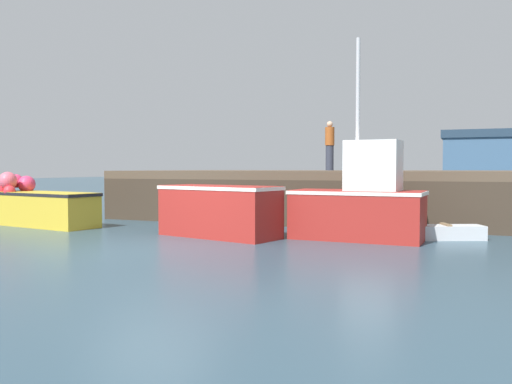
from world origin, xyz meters
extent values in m
cube|color=#2D4756|center=(0.00, 0.00, -0.05)|extent=(120.00, 160.00, 0.10)
cube|color=brown|center=(2.39, 8.37, 1.42)|extent=(14.35, 7.12, 0.25)
cube|color=#392E23|center=(2.39, 4.94, 0.65)|extent=(14.35, 0.24, 1.30)
cylinder|color=#392E23|center=(-4.39, 5.03, 0.65)|extent=(0.33, 0.33, 1.30)
cylinder|color=#392E23|center=(2.39, 5.03, 0.65)|extent=(0.33, 0.33, 1.30)
cylinder|color=#392E23|center=(-1.92, 11.72, 0.65)|extent=(0.33, 0.33, 1.30)
cylinder|color=#392E23|center=(6.69, 11.72, 0.65)|extent=(0.33, 0.33, 1.30)
cylinder|color=#392E23|center=(-1.00, 5.03, 0.65)|extent=(6.80, 0.16, 1.20)
cube|color=gold|center=(-4.95, 2.44, 0.48)|extent=(3.42, 1.70, 0.96)
cube|color=black|center=(-4.95, 2.44, 0.91)|extent=(3.49, 1.74, 0.08)
sphere|color=red|center=(-6.06, 2.21, 0.98)|extent=(0.32, 0.32, 0.32)
sphere|color=#DB3866|center=(-6.19, 2.99, 1.16)|extent=(0.50, 0.50, 0.50)
sphere|color=#EA5B70|center=(-6.29, 2.39, 1.27)|extent=(0.51, 0.51, 0.51)
sphere|color=#DB3866|center=(-6.49, 2.88, 1.25)|extent=(0.41, 0.41, 0.41)
sphere|color=red|center=(-6.49, 2.29, 0.93)|extent=(0.40, 0.40, 0.40)
sphere|color=red|center=(-6.59, 2.57, 1.09)|extent=(0.39, 0.39, 0.39)
cube|color=maroon|center=(0.56, 2.12, 0.61)|extent=(3.13, 1.83, 1.22)
cube|color=silver|center=(0.56, 2.12, 1.17)|extent=(3.19, 1.87, 0.08)
cube|color=maroon|center=(3.68, 2.85, 0.56)|extent=(2.99, 1.39, 1.12)
cube|color=silver|center=(3.68, 2.85, 1.07)|extent=(3.05, 1.41, 0.08)
cube|color=silver|center=(4.05, 2.83, 1.68)|extent=(1.21, 1.01, 1.12)
cylinder|color=#B7B7BC|center=(3.68, 2.85, 3.40)|extent=(0.09, 0.09, 2.31)
cube|color=silver|center=(5.58, 3.59, 0.16)|extent=(1.77, 1.18, 0.33)
cube|color=#7F6647|center=(5.58, 3.59, 0.35)|extent=(0.29, 0.51, 0.04)
cylinder|color=#2D3342|center=(1.30, 9.97, 2.01)|extent=(0.29, 0.29, 0.92)
cylinder|color=#994C1E|center=(1.30, 9.97, 2.80)|extent=(0.34, 0.34, 0.66)
sphere|color=tan|center=(1.30, 9.97, 3.24)|extent=(0.22, 0.22, 0.22)
cube|color=#385675|center=(8.06, 28.72, 1.75)|extent=(7.03, 5.37, 3.51)
cube|color=#213446|center=(8.06, 28.72, 3.76)|extent=(7.31, 5.59, 0.50)
camera|label=1|loc=(6.03, -9.35, 1.63)|focal=37.73mm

